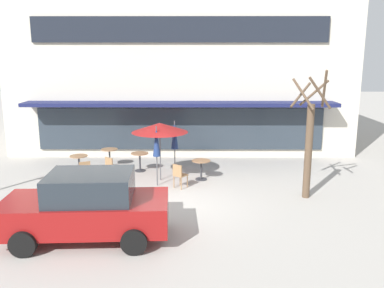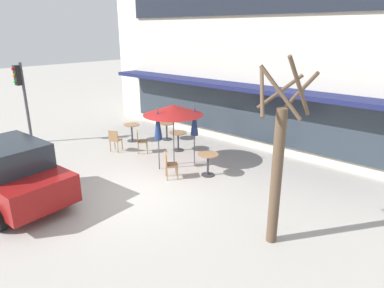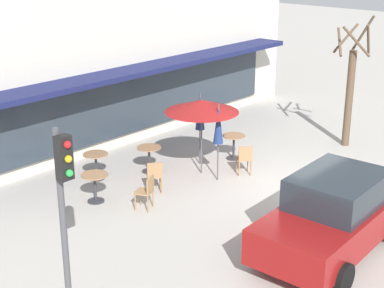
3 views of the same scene
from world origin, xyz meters
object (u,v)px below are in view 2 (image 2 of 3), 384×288
(cafe_chair_1, at_px, (140,140))
(parked_sedan, at_px, (9,172))
(traffic_light_pole, at_px, (22,90))
(patio_umbrella_corner_open, at_px, (173,110))
(cafe_table_mid_patio, at_px, (178,138))
(cafe_chair_2, at_px, (115,139))
(cafe_table_streetside, at_px, (167,128))
(patio_umbrella_cream_folded, at_px, (158,124))
(cafe_table_near_wall, at_px, (132,130))
(cafe_table_by_tree, at_px, (208,161))
(cafe_chair_0, at_px, (169,163))
(patio_umbrella_green_folded, at_px, (194,121))
(street_tree, at_px, (278,164))

(cafe_chair_1, distance_m, parked_sedan, 5.10)
(traffic_light_pole, bearing_deg, patio_umbrella_corner_open, 20.49)
(traffic_light_pole, bearing_deg, cafe_table_mid_patio, 33.27)
(patio_umbrella_corner_open, bearing_deg, cafe_chair_2, -167.94)
(cafe_table_streetside, bearing_deg, traffic_light_pole, -133.51)
(patio_umbrella_corner_open, bearing_deg, patio_umbrella_cream_folded, -95.77)
(patio_umbrella_corner_open, distance_m, cafe_chair_1, 2.39)
(cafe_table_near_wall, relative_size, cafe_table_mid_patio, 1.00)
(cafe_chair_1, relative_size, traffic_light_pole, 0.26)
(cafe_chair_1, bearing_deg, traffic_light_pole, -152.02)
(cafe_chair_1, bearing_deg, cafe_table_by_tree, 0.42)
(cafe_table_mid_patio, distance_m, cafe_chair_0, 2.75)
(cafe_table_streetside, relative_size, patio_umbrella_green_folded, 0.35)
(traffic_light_pole, bearing_deg, cafe_table_streetside, 46.49)
(patio_umbrella_green_folded, bearing_deg, cafe_chair_0, -81.48)
(cafe_table_by_tree, height_order, street_tree, street_tree)
(cafe_table_streetside, height_order, patio_umbrella_corner_open, patio_umbrella_corner_open)
(cafe_table_streetside, xyz_separation_m, patio_umbrella_corner_open, (2.32, -1.90, 1.51))
(cafe_chair_0, xyz_separation_m, street_tree, (4.27, -0.91, 1.39))
(patio_umbrella_green_folded, relative_size, patio_umbrella_cream_folded, 1.00)
(cafe_chair_1, relative_size, cafe_chair_2, 1.00)
(cafe_table_mid_patio, distance_m, patio_umbrella_green_folded, 1.95)
(patio_umbrella_corner_open, bearing_deg, street_tree, -20.66)
(cafe_table_by_tree, relative_size, cafe_chair_1, 0.85)
(cafe_chair_0, bearing_deg, patio_umbrella_green_folded, 98.52)
(cafe_table_by_tree, relative_size, parked_sedan, 0.18)
(cafe_table_mid_patio, distance_m, parked_sedan, 6.28)
(parked_sedan, bearing_deg, street_tree, 25.99)
(patio_umbrella_green_folded, distance_m, patio_umbrella_cream_folded, 1.33)
(parked_sedan, bearing_deg, cafe_chair_0, 61.55)
(street_tree, bearing_deg, traffic_light_pole, -177.51)
(patio_umbrella_corner_open, relative_size, cafe_chair_1, 2.47)
(patio_umbrella_corner_open, relative_size, parked_sedan, 0.51)
(cafe_chair_0, relative_size, parked_sedan, 0.21)
(cafe_table_near_wall, relative_size, parked_sedan, 0.18)
(patio_umbrella_corner_open, height_order, parked_sedan, patio_umbrella_corner_open)
(cafe_table_near_wall, relative_size, traffic_light_pole, 0.22)
(cafe_table_mid_patio, xyz_separation_m, patio_umbrella_corner_open, (0.94, -1.19, 1.51))
(cafe_table_by_tree, bearing_deg, patio_umbrella_corner_open, -178.54)
(patio_umbrella_corner_open, bearing_deg, cafe_table_mid_patio, 128.15)
(cafe_table_mid_patio, height_order, patio_umbrella_corner_open, patio_umbrella_corner_open)
(patio_umbrella_green_folded, distance_m, patio_umbrella_corner_open, 0.84)
(cafe_table_mid_patio, height_order, cafe_chair_0, cafe_chair_0)
(cafe_table_mid_patio, distance_m, street_tree, 6.85)
(cafe_table_streetside, relative_size, cafe_table_by_tree, 1.00)
(traffic_light_pole, bearing_deg, street_tree, 2.49)
(cafe_table_near_wall, distance_m, cafe_chair_2, 1.44)
(cafe_table_streetside, bearing_deg, cafe_table_by_tree, -25.74)
(cafe_chair_2, height_order, street_tree, street_tree)
(patio_umbrella_corner_open, bearing_deg, cafe_table_by_tree, 1.46)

